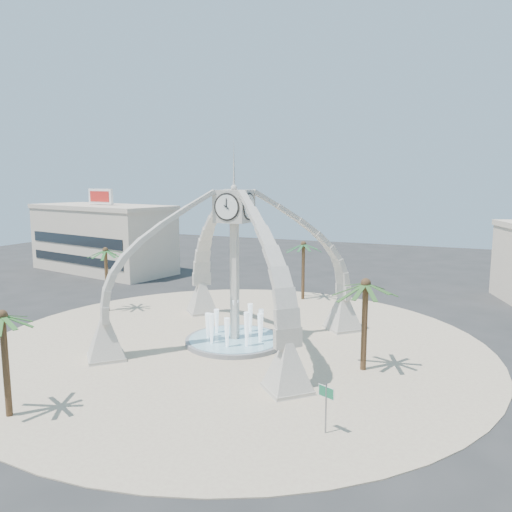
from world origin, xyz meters
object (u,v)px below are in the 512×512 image
at_px(fountain, 235,340).
at_px(street_sign, 326,398).
at_px(clock_tower, 235,264).
at_px(palm_south, 2,317).
at_px(palm_west, 105,251).
at_px(palm_east, 366,285).
at_px(palm_north, 304,245).

relative_size(fountain, street_sign, 2.92).
relative_size(clock_tower, fountain, 2.24).
height_order(clock_tower, fountain, clock_tower).
distance_m(clock_tower, palm_south, 17.47).
distance_m(fountain, palm_west, 17.59).
bearing_deg(palm_west, street_sign, -29.52).
relative_size(fountain, palm_south, 1.23).
relative_size(palm_east, palm_north, 1.01).
xyz_separation_m(fountain, street_sign, (10.69, -11.26, 1.67)).
height_order(palm_west, palm_north, palm_north).
bearing_deg(palm_west, fountain, -13.68).
distance_m(fountain, street_sign, 15.61).
bearing_deg(street_sign, palm_east, 113.93).
distance_m(palm_north, palm_south, 33.58).
distance_m(clock_tower, palm_west, 16.61).
bearing_deg(palm_east, street_sign, -89.84).
bearing_deg(palm_south, palm_north, 79.29).
height_order(fountain, palm_east, palm_east).
bearing_deg(palm_east, fountain, 171.24).
height_order(palm_south, street_sign, palm_south).
relative_size(palm_east, palm_south, 1.07).
bearing_deg(street_sign, clock_tower, 157.28).
height_order(palm_east, palm_west, palm_east).
height_order(palm_east, palm_north, palm_east).
bearing_deg(street_sign, palm_west, 174.25).
bearing_deg(palm_north, fountain, -90.90).
xyz_separation_m(palm_west, palm_north, (16.39, 12.66, -0.02)).
xyz_separation_m(palm_east, street_sign, (0.03, -9.62, -4.10)).
bearing_deg(fountain, palm_north, 89.10).
bearing_deg(clock_tower, street_sign, -46.49).
bearing_deg(clock_tower, palm_east, -8.76).
bearing_deg(palm_west, palm_south, -63.45).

